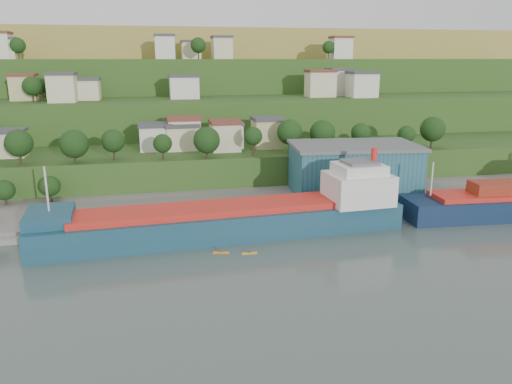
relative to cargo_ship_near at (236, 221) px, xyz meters
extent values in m
plane|color=#425049|center=(-2.92, -9.63, -3.08)|extent=(500.00, 500.00, 0.00)
cube|color=slate|center=(17.08, 18.37, -3.08)|extent=(220.00, 26.00, 4.00)
cube|color=#284719|center=(-2.92, 46.37, -3.08)|extent=(260.00, 32.00, 20.00)
cube|color=#284719|center=(-2.92, 76.37, -3.08)|extent=(280.00, 32.00, 44.00)
cube|color=#284719|center=(-2.92, 106.37, -3.08)|extent=(300.00, 32.00, 70.00)
cube|color=#9D903B|center=(-2.92, 180.37, -3.08)|extent=(360.00, 120.00, 96.00)
cube|color=beige|center=(-52.53, 45.61, 10.14)|extent=(7.30, 7.26, 6.44)
cube|color=#3F3F44|center=(-52.53, 45.61, 13.81)|extent=(7.90, 7.86, 0.90)
cube|color=silver|center=(-14.79, 47.90, 10.27)|extent=(8.81, 8.41, 6.69)
cube|color=#3F3F44|center=(-14.79, 47.90, 14.07)|extent=(9.41, 9.01, 0.90)
cube|color=beige|center=(-7.27, 47.29, 10.18)|extent=(9.06, 8.81, 6.51)
cube|color=#3F3F44|center=(-7.27, 47.29, 13.88)|extent=(9.66, 9.41, 0.90)
cube|color=beige|center=(-6.62, 49.06, 11.02)|extent=(9.00, 8.06, 8.20)
cube|color=brown|center=(-6.62, 49.06, 15.57)|extent=(9.60, 8.66, 0.90)
cube|color=beige|center=(4.41, 43.20, 10.71)|extent=(7.87, 8.80, 7.58)
cube|color=brown|center=(4.41, 43.20, 14.95)|extent=(8.47, 9.40, 0.90)
cube|color=silver|center=(6.35, 48.06, 10.21)|extent=(7.24, 7.70, 6.58)
cube|color=#3F3F44|center=(6.35, 48.06, 13.95)|extent=(7.84, 8.30, 0.90)
cube|color=#C3BB7E|center=(17.07, 44.94, 10.92)|extent=(8.02, 8.08, 7.98)
cube|color=#3F3F44|center=(17.07, 44.94, 15.36)|extent=(8.62, 8.68, 0.90)
cube|color=#C3BB7E|center=(-55.62, 81.47, 22.75)|extent=(7.80, 7.40, 7.65)
cube|color=brown|center=(-55.62, 81.47, 27.03)|extent=(8.40, 8.00, 0.90)
cube|color=beige|center=(-42.36, 71.86, 23.06)|extent=(8.16, 8.36, 8.28)
cube|color=#3F3F44|center=(-42.36, 71.86, 27.65)|extent=(8.76, 8.96, 0.90)
cube|color=beige|center=(-36.23, 79.93, 22.07)|extent=(8.73, 8.71, 6.29)
cube|color=#3F3F44|center=(-36.23, 79.93, 25.66)|extent=(9.33, 9.31, 0.90)
cube|color=silver|center=(-4.15, 78.23, 22.49)|extent=(9.63, 7.70, 7.13)
cube|color=#3F3F44|center=(-4.15, 78.23, 26.50)|extent=(10.23, 8.30, 0.90)
cube|color=beige|center=(43.69, 76.09, 23.21)|extent=(9.62, 7.25, 8.57)
cube|color=brown|center=(43.69, 76.09, 27.94)|extent=(10.22, 7.85, 0.90)
cube|color=silver|center=(53.04, 81.79, 23.38)|extent=(8.30, 7.93, 8.91)
cube|color=#3F3F44|center=(53.04, 81.79, 28.28)|extent=(8.90, 8.53, 0.90)
cube|color=silver|center=(57.40, 71.28, 22.95)|extent=(9.26, 8.25, 8.06)
cube|color=#3F3F44|center=(57.40, 71.28, 27.43)|extent=(9.86, 8.85, 0.90)
cube|color=beige|center=(-66.10, 108.70, 35.34)|extent=(7.21, 8.18, 6.83)
cube|color=#3F3F44|center=(-66.10, 108.70, 39.21)|extent=(7.81, 8.78, 0.90)
cube|color=silver|center=(-9.08, 105.89, 36.09)|extent=(7.40, 7.06, 8.33)
cube|color=#3F3F44|center=(-9.08, 105.89, 40.71)|extent=(8.00, 7.66, 0.90)
cube|color=beige|center=(1.48, 112.20, 35.11)|extent=(7.42, 7.59, 6.37)
cube|color=#3F3F44|center=(1.48, 112.20, 38.74)|extent=(8.02, 8.19, 0.90)
cube|color=beige|center=(13.18, 107.31, 35.90)|extent=(7.49, 8.73, 7.95)
cube|color=#3F3F44|center=(13.18, 107.31, 40.32)|extent=(8.09, 9.33, 0.90)
cube|color=silver|center=(61.47, 103.64, 35.98)|extent=(7.96, 7.06, 8.11)
cube|color=brown|center=(61.47, 103.64, 40.48)|extent=(8.56, 7.66, 0.90)
cylinder|color=#382619|center=(-47.59, 33.47, 8.71)|extent=(0.50, 0.50, 3.57)
sphere|color=black|center=(-47.59, 33.47, 12.31)|extent=(6.62, 6.62, 6.62)
cylinder|color=#382619|center=(-34.80, 32.85, 8.38)|extent=(0.50, 0.50, 2.90)
sphere|color=black|center=(-34.80, 32.85, 11.76)|extent=(7.04, 7.04, 7.04)
cylinder|color=#382619|center=(-25.56, 34.50, 8.64)|extent=(0.50, 0.50, 3.42)
sphere|color=black|center=(-25.56, 34.50, 11.96)|extent=(5.87, 5.87, 5.87)
cylinder|color=#382619|center=(-13.28, 33.18, 8.33)|extent=(0.50, 0.50, 2.82)
sphere|color=black|center=(-13.28, 33.18, 11.09)|extent=(4.88, 4.88, 4.88)
cylinder|color=#382619|center=(-1.95, 32.80, 8.31)|extent=(0.50, 0.50, 2.78)
sphere|color=black|center=(-1.95, 32.80, 11.62)|extent=(6.96, 6.96, 6.96)
cylinder|color=#382619|center=(10.40, 32.89, 8.91)|extent=(0.50, 0.50, 3.97)
sphere|color=black|center=(10.40, 32.89, 12.25)|extent=(4.94, 4.94, 4.94)
cylinder|color=#382619|center=(21.28, 35.85, 8.83)|extent=(0.50, 0.50, 3.80)
sphere|color=black|center=(21.28, 35.85, 12.63)|extent=(6.92, 6.92, 6.92)
cylinder|color=#382619|center=(30.53, 35.11, 8.59)|extent=(0.50, 0.50, 3.34)
sphere|color=black|center=(30.53, 35.11, 12.21)|extent=(7.09, 7.09, 7.09)
cylinder|color=#382619|center=(41.23, 33.53, 8.78)|extent=(0.50, 0.50, 3.72)
sphere|color=black|center=(41.23, 33.53, 12.15)|extent=(5.47, 5.47, 5.47)
cylinder|color=#382619|center=(54.84, 32.98, 8.44)|extent=(0.50, 0.50, 3.04)
sphere|color=black|center=(54.84, 32.98, 11.33)|extent=(4.98, 4.98, 4.98)
cylinder|color=#382619|center=(63.36, 33.67, 8.74)|extent=(0.50, 0.50, 3.63)
sphere|color=black|center=(63.36, 33.67, 12.51)|extent=(7.14, 7.14, 7.14)
cylinder|color=#382619|center=(-51.74, 74.69, 20.56)|extent=(0.50, 0.50, 3.27)
sphere|color=black|center=(-51.74, 74.69, 23.81)|extent=(5.89, 5.89, 5.89)
cylinder|color=#382619|center=(-61.50, 105.66, 33.54)|extent=(0.50, 0.50, 3.23)
sphere|color=black|center=(-61.50, 105.66, 36.68)|extent=(5.57, 5.57, 5.57)
cylinder|color=#382619|center=(3.21, 100.33, 33.66)|extent=(0.50, 0.50, 3.46)
sphere|color=black|center=(3.21, 100.33, 36.98)|extent=(5.80, 5.80, 5.80)
cylinder|color=#382619|center=(-50.86, 80.80, 20.62)|extent=(0.50, 0.50, 3.39)
sphere|color=black|center=(-50.86, 80.80, 23.57)|extent=(4.57, 4.57, 4.57)
cylinder|color=#382619|center=(55.66, 102.00, 33.57)|extent=(0.50, 0.50, 3.28)
sphere|color=black|center=(55.66, 102.00, 36.56)|extent=(4.90, 4.90, 4.90)
cylinder|color=#382619|center=(-50.51, 80.58, 20.57)|extent=(0.50, 0.50, 3.29)
sphere|color=black|center=(-50.51, 80.58, 23.62)|extent=(5.11, 5.11, 5.11)
cube|color=#143F4B|center=(-2.47, 0.00, -1.47)|extent=(75.48, 16.35, 7.49)
cube|color=red|center=(-4.61, 0.00, 2.92)|extent=(56.12, 13.03, 1.28)
cube|color=#143F4B|center=(-35.64, 0.00, 3.34)|extent=(9.27, 12.27, 2.14)
cube|color=silver|center=(26.41, 0.00, 5.48)|extent=(13.47, 11.47, 6.42)
cube|color=silver|center=(26.41, 0.00, 9.76)|extent=(10.14, 9.13, 2.14)
cube|color=#595B5E|center=(26.41, 0.00, 11.15)|extent=(6.80, 6.80, 0.64)
cylinder|color=red|center=(29.62, 0.00, 12.44)|extent=(1.36, 1.36, 3.21)
cylinder|color=silver|center=(-35.64, 0.00, 8.69)|extent=(0.41, 0.41, 8.56)
cube|color=silver|center=(-32.43, 0.00, 0.99)|extent=(15.69, 12.99, 0.27)
cylinder|color=silver|center=(43.13, -0.81, 6.87)|extent=(0.36, 0.36, 7.33)
cube|color=maroon|center=(59.88, -0.81, 4.15)|extent=(12.87, 6.03, 2.72)
cube|color=#1E535B|center=(33.21, 18.65, 4.92)|extent=(31.72, 21.04, 12.00)
cube|color=#595B5E|center=(33.21, 18.65, 11.32)|extent=(32.82, 22.13, 0.80)
cube|color=orange|center=(-4.40, -9.08, -2.96)|extent=(3.12, 1.09, 0.23)
sphere|color=#3F3F44|center=(-4.40, -9.08, -2.58)|extent=(0.54, 0.54, 0.54)
cube|color=gold|center=(0.73, -10.49, -2.97)|extent=(2.93, 0.62, 0.22)
sphere|color=#3F3F44|center=(0.73, -10.49, -2.60)|extent=(0.51, 0.51, 0.51)
camera|label=1|loc=(-16.11, -95.78, 32.21)|focal=35.00mm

